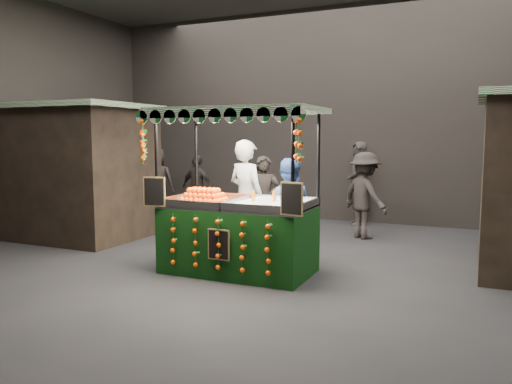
% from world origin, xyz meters
% --- Properties ---
extents(ground, '(12.00, 12.00, 0.00)m').
position_xyz_m(ground, '(0.00, 0.00, 0.00)').
color(ground, black).
rests_on(ground, ground).
extents(market_hall, '(12.10, 10.10, 5.05)m').
position_xyz_m(market_hall, '(0.00, 0.00, 3.38)').
color(market_hall, black).
rests_on(market_hall, ground).
extents(neighbour_stall_left, '(3.00, 2.20, 2.60)m').
position_xyz_m(neighbour_stall_left, '(-4.40, 1.00, 1.31)').
color(neighbour_stall_left, black).
rests_on(neighbour_stall_left, ground).
extents(juice_stall, '(2.45, 1.44, 2.38)m').
position_xyz_m(juice_stall, '(-0.21, -0.15, 0.74)').
color(juice_stall, black).
rests_on(juice_stall, ground).
extents(vendor_grey, '(0.81, 0.66, 1.93)m').
position_xyz_m(vendor_grey, '(-0.56, 0.90, 0.96)').
color(vendor_grey, gray).
rests_on(vendor_grey, ground).
extents(vendor_blue, '(0.92, 0.79, 1.65)m').
position_xyz_m(vendor_blue, '(0.23, 0.75, 0.82)').
color(vendor_blue, navy).
rests_on(vendor_blue, ground).
extents(shopper_0, '(0.70, 0.58, 1.63)m').
position_xyz_m(shopper_0, '(-0.63, 1.80, 0.82)').
color(shopper_0, black).
rests_on(shopper_0, ground).
extents(shopper_2, '(0.95, 0.50, 1.55)m').
position_xyz_m(shopper_2, '(-3.19, 3.75, 0.77)').
color(shopper_2, '#2E2725').
rests_on(shopper_2, ground).
extents(shopper_4, '(0.98, 0.80, 1.71)m').
position_xyz_m(shopper_4, '(-4.50, 3.95, 0.86)').
color(shopper_4, black).
rests_on(shopper_4, ground).
extents(shopper_6, '(0.65, 0.80, 1.88)m').
position_xyz_m(shopper_6, '(0.46, 4.60, 0.94)').
color(shopper_6, '#282420').
rests_on(shopper_6, ground).
extents(shopper_7, '(1.25, 1.15, 1.69)m').
position_xyz_m(shopper_7, '(0.94, 3.12, 0.84)').
color(shopper_7, black).
rests_on(shopper_7, ground).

